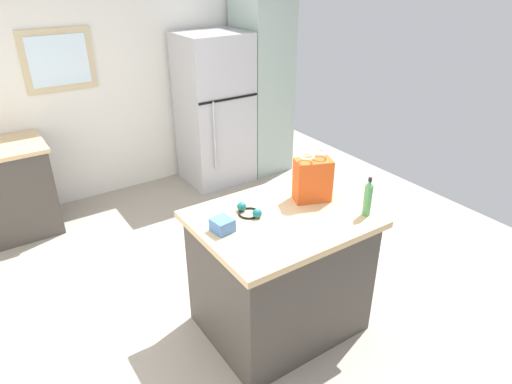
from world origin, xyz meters
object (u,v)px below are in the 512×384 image
small_box (222,225)px  bottle (368,198)px  tall_cabinet (262,87)px  ear_defenders (249,211)px  refrigerator (214,110)px  shopping_bag (313,180)px  kitchen_island (280,272)px

small_box → bottle: bottle is taller
tall_cabinet → ear_defenders: size_ratio=10.64×
bottle → ear_defenders: (-0.63, 0.43, -0.10)m
refrigerator → ear_defenders: refrigerator is taller
shopping_bag → bottle: 0.40m
small_box → shopping_bag: bearing=0.9°
refrigerator → bottle: size_ratio=6.39×
tall_cabinet → bottle: bearing=-111.1°
small_box → ear_defenders: (0.25, 0.08, -0.02)m
kitchen_island → small_box: size_ratio=8.89×
tall_cabinet → small_box: 3.10m
kitchen_island → tall_cabinet: tall_cabinet is taller
shopping_bag → ear_defenders: size_ratio=1.76×
shopping_bag → ear_defenders: bearing=171.7°
refrigerator → ear_defenders: size_ratio=8.83×
small_box → bottle: (0.88, -0.35, 0.08)m
bottle → ear_defenders: bottle is taller
bottle → kitchen_island: bearing=148.2°
kitchen_island → tall_cabinet: (1.54, 2.47, 0.57)m
refrigerator → small_box: 2.73m
kitchen_island → shopping_bag: shopping_bag is taller
refrigerator → shopping_bag: 2.47m
refrigerator → ear_defenders: bearing=-114.0°
tall_cabinet → ear_defenders: 2.88m
tall_cabinet → shopping_bag: tall_cabinet is taller
bottle → ear_defenders: bearing=145.6°
tall_cabinet → small_box: tall_cabinet is taller
small_box → bottle: bearing=-21.8°
refrigerator → small_box: refrigerator is taller
shopping_bag → bottle: bearing=-66.6°
refrigerator → shopping_bag: size_ratio=5.01×
tall_cabinet → shopping_bag: bearing=-117.1°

